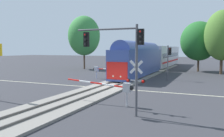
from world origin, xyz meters
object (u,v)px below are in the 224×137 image
Objects in this scene: traffic_signal_near_right at (119,47)px; oak_far_right at (222,35)px; commuter_train at (155,57)px; crossing_gate_near at (119,87)px; traffic_signal_far_side at (169,57)px; pine_left_background at (84,36)px; crossing_signal_mast at (136,79)px; crossing_gate_far at (101,69)px; elm_centre_background at (199,41)px.

traffic_signal_near_right is 30.81m from oak_far_right.
crossing_gate_near is (4.23, -29.93, -1.35)m from commuter_train.
traffic_signal_far_side is (0.00, 18.58, -1.20)m from traffic_signal_near_right.
pine_left_background is (-14.89, -2.34, 4.39)m from commuter_train.
oak_far_right is (6.93, 29.94, 2.20)m from traffic_signal_near_right.
traffic_signal_near_right reaches higher than commuter_train.
oak_far_right is (12.02, -2.20, 3.86)m from commuter_train.
crossing_gate_near is 3.83m from traffic_signal_near_right.
oak_far_right is (6.93, 11.36, 3.40)m from traffic_signal_far_side.
crossing_gate_far is at bearing 124.10° from crossing_signal_mast.
crossing_gate_near is 16.16m from crossing_gate_far.
traffic_signal_far_side is (5.08, -13.56, 0.46)m from commuter_train.
crossing_gate_near is at bearing 111.13° from traffic_signal_near_right.
commuter_train is 3.96× the size of oak_far_right.
traffic_signal_far_side is at bearing -121.39° from oak_far_right.
pine_left_background is at bearing 124.72° from crossing_gate_near.
pine_left_background reaches higher than commuter_train.
elm_centre_background is at bearing 136.85° from oak_far_right.
pine_left_background reaches higher than traffic_signal_near_right.
pine_left_background reaches higher than oak_far_right.
commuter_train is 32.58m from traffic_signal_near_right.
elm_centre_background is at bearing 85.95° from crossing_signal_mast.
oak_far_right is at bearing 58.61° from traffic_signal_far_side.
oak_far_right is (7.79, 27.73, 5.21)m from crossing_gate_near.
commuter_train reaches higher than crossing_gate_near.
crossing_signal_mast is 35.52m from pine_left_background.
traffic_signal_far_side is at bearing -29.33° from pine_left_background.
commuter_train is 8.97× the size of traffic_signal_far_side.
traffic_signal_far_side is 0.44× the size of oak_far_right.
oak_far_right is 26.91m from pine_left_background.
traffic_signal_near_right is at bearing -60.19° from crossing_gate_far.
pine_left_background is (-26.90, -0.14, 0.53)m from oak_far_right.
commuter_train is at bearing -169.78° from elm_centre_background.
commuter_train is 3.80× the size of pine_left_background.
crossing_gate_far is 1.30× the size of traffic_signal_far_side.
crossing_gate_near is 0.53× the size of oak_far_right.
commuter_train is at bearing 8.93° from pine_left_background.
traffic_signal_far_side is at bearing 89.99° from traffic_signal_near_right.
crossing_gate_far is 21.84m from elm_centre_background.
pine_left_background is at bearing -179.70° from oak_far_right.
crossing_signal_mast is 17.75m from crossing_gate_far.
crossing_gate_near is at bearing -55.28° from pine_left_background.
crossing_signal_mast is 17.25m from traffic_signal_far_side.
crossing_signal_mast is at bearing -102.22° from oak_far_right.
crossing_gate_far is 18.74m from traffic_signal_near_right.
crossing_gate_near is at bearing 152.36° from crossing_signal_mast.
commuter_train is 14.49m from traffic_signal_far_side.
elm_centre_background is at bearing 9.39° from pine_left_background.
crossing_gate_far is at bearing -124.86° from elm_centre_background.
crossing_signal_mast is 29.56m from oak_far_right.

